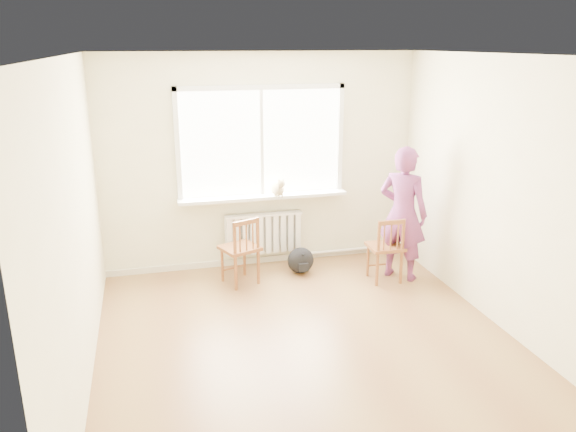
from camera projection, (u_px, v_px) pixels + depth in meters
floor at (311, 347)px, 5.39m from camera, size 4.50×4.50×0.00m
ceiling at (315, 55)px, 4.59m from camera, size 4.50×4.50×0.00m
back_wall at (261, 162)px, 7.07m from camera, size 4.00×0.01×2.70m
window at (261, 138)px, 6.96m from camera, size 2.12×0.05×1.42m
windowsill at (263, 197)px, 7.10m from camera, size 2.15×0.22×0.04m
radiator at (264, 233)px, 7.26m from camera, size 1.00×0.12×0.55m
heating_pipe at (353, 249)px, 7.69m from camera, size 1.40×0.04×0.04m
baseboard at (263, 259)px, 7.45m from camera, size 4.00×0.03×0.08m
chair_left at (242, 251)px, 6.68m from camera, size 0.53×0.52×0.84m
chair_right at (387, 249)px, 6.76m from camera, size 0.41×0.39×0.82m
person at (403, 213)px, 6.76m from camera, size 0.70×0.71×1.65m
cat at (278, 188)px, 7.02m from camera, size 0.20×0.37×0.25m
backpack at (301, 260)px, 7.07m from camera, size 0.40×0.35×0.34m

